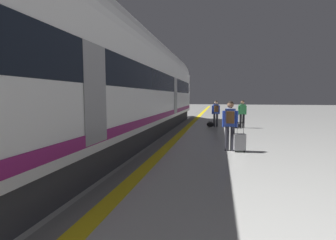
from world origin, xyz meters
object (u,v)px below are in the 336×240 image
(passenger_near, at_px, (230,122))
(passenger_mid, at_px, (242,112))
(duffel_bag_far, at_px, (210,124))
(suitcase_near, at_px, (240,142))
(passenger_far, at_px, (216,111))
(high_speed_train, at_px, (114,79))
(duffel_bag_mid, at_px, (237,126))

(passenger_near, relative_size, passenger_mid, 1.04)
(passenger_mid, distance_m, duffel_bag_far, 2.02)
(suitcase_near, height_order, passenger_mid, passenger_mid)
(passenger_mid, bearing_deg, passenger_far, 169.00)
(passenger_far, height_order, duffel_bag_far, passenger_far)
(passenger_mid, bearing_deg, high_speed_train, -129.95)
(passenger_near, bearing_deg, duffel_bag_far, 97.62)
(duffel_bag_mid, bearing_deg, high_speed_train, -129.40)
(passenger_far, relative_size, duffel_bag_far, 3.64)
(high_speed_train, distance_m, duffel_bag_far, 7.59)
(high_speed_train, xyz_separation_m, passenger_near, (4.29, -0.31, -1.49))
(suitcase_near, distance_m, duffel_bag_mid, 6.41)
(suitcase_near, distance_m, passenger_mid, 6.73)
(passenger_far, bearing_deg, duffel_bag_mid, -24.97)
(high_speed_train, height_order, passenger_far, high_speed_train)
(high_speed_train, relative_size, suitcase_near, 27.83)
(passenger_near, distance_m, passenger_far, 6.90)
(passenger_far, bearing_deg, passenger_mid, -11.00)
(high_speed_train, height_order, duffel_bag_far, high_speed_train)
(duffel_bag_mid, bearing_deg, passenger_mid, 39.73)
(passenger_near, xyz_separation_m, duffel_bag_far, (-0.89, 6.67, -0.85))
(passenger_near, bearing_deg, high_speed_train, 175.93)
(high_speed_train, distance_m, passenger_mid, 8.32)
(high_speed_train, height_order, passenger_mid, high_speed_train)
(high_speed_train, height_order, suitcase_near, high_speed_train)
(passenger_near, height_order, duffel_bag_far, passenger_near)
(high_speed_train, xyz_separation_m, duffel_bag_mid, (4.93, 6.00, -2.35))
(passenger_near, relative_size, duffel_bag_far, 3.85)
(duffel_bag_mid, distance_m, passenger_far, 1.55)
(passenger_near, bearing_deg, suitcase_near, -15.88)
(passenger_near, bearing_deg, duffel_bag_mid, 84.20)
(high_speed_train, height_order, passenger_near, high_speed_train)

